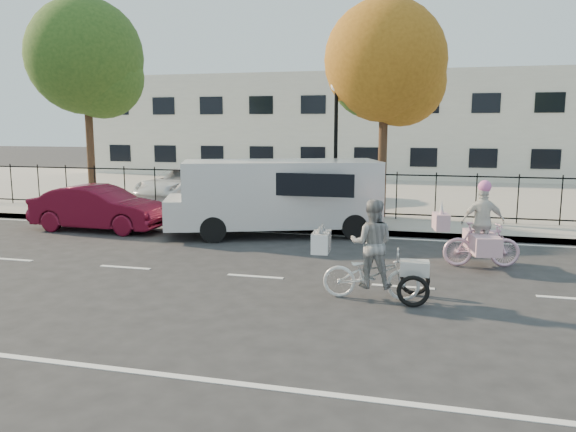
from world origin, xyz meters
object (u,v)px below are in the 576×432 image
(red_sedan, at_px, (99,208))
(lot_car_a, at_px, (184,185))
(zebra_trike, at_px, (372,261))
(unicorn_bike, at_px, (480,235))
(lot_car_b, at_px, (181,184))
(lot_car_c, at_px, (347,186))
(white_van, at_px, (278,194))
(lamppost, at_px, (336,125))
(pedestrian, at_px, (217,193))

(red_sedan, bearing_deg, lot_car_a, 2.28)
(zebra_trike, distance_m, lot_car_a, 13.87)
(unicorn_bike, relative_size, lot_car_b, 0.43)
(lot_car_a, height_order, lot_car_b, lot_car_b)
(unicorn_bike, distance_m, red_sedan, 10.74)
(zebra_trike, height_order, red_sedan, zebra_trike)
(unicorn_bike, height_order, lot_car_a, unicorn_bike)
(lot_car_a, relative_size, lot_car_c, 1.14)
(lot_car_a, bearing_deg, lot_car_c, 9.25)
(zebra_trike, relative_size, red_sedan, 0.52)
(lot_car_b, bearing_deg, white_van, -37.08)
(unicorn_bike, distance_m, lot_car_b, 13.05)
(lamppost, bearing_deg, red_sedan, -155.40)
(unicorn_bike, relative_size, red_sedan, 0.48)
(zebra_trike, bearing_deg, red_sedan, 57.67)
(zebra_trike, relative_size, lot_car_a, 0.52)
(unicorn_bike, distance_m, lot_car_c, 9.79)
(zebra_trike, height_order, lot_car_a, zebra_trike)
(unicorn_bike, height_order, pedestrian, unicorn_bike)
(white_van, xyz_separation_m, lot_car_b, (-5.35, 5.07, -0.39))
(zebra_trike, xyz_separation_m, red_sedan, (-8.53, 4.69, -0.03))
(white_van, distance_m, lot_car_c, 6.45)
(lamppost, relative_size, pedestrian, 2.61)
(lot_car_b, relative_size, lot_car_c, 1.28)
(unicorn_bike, bearing_deg, lot_car_a, 43.65)
(pedestrian, height_order, lot_car_b, pedestrian)
(unicorn_bike, bearing_deg, white_van, 55.16)
(lamppost, relative_size, zebra_trike, 2.05)
(lot_car_a, relative_size, lot_car_b, 0.89)
(unicorn_bike, distance_m, pedestrian, 8.52)
(pedestrian, distance_m, lot_car_b, 4.85)
(white_van, xyz_separation_m, lot_car_c, (1.03, 6.35, -0.43))
(zebra_trike, distance_m, pedestrian, 8.70)
(lamppost, bearing_deg, white_van, -118.78)
(pedestrian, bearing_deg, zebra_trike, 107.03)
(red_sedan, distance_m, lot_car_c, 9.47)
(lamppost, xyz_separation_m, lot_car_a, (-6.69, 3.14, -2.38))
(lamppost, bearing_deg, unicorn_bike, -49.60)
(red_sedan, xyz_separation_m, lot_car_a, (-0.14, 6.14, 0.07))
(zebra_trike, bearing_deg, lot_car_b, 35.89)
(pedestrian, bearing_deg, lot_car_b, -74.63)
(zebra_trike, xyz_separation_m, lot_car_a, (-8.66, 10.83, 0.04))
(pedestrian, distance_m, lot_car_a, 5.19)
(zebra_trike, distance_m, lot_car_b, 13.53)
(red_sedan, distance_m, lot_car_b, 5.77)
(white_van, bearing_deg, lamppost, 40.75)
(white_van, height_order, red_sedan, white_van)
(lot_car_b, bearing_deg, zebra_trike, -44.24)
(unicorn_bike, distance_m, lot_car_a, 13.33)
(pedestrian, bearing_deg, lot_car_c, -146.57)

